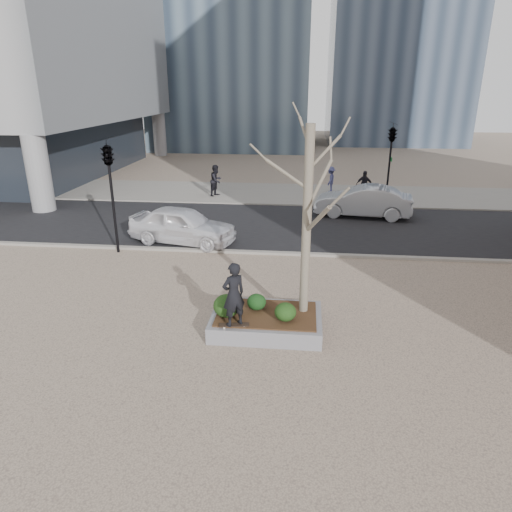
# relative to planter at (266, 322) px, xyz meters

# --- Properties ---
(ground) EXTENTS (120.00, 120.00, 0.00)m
(ground) POSITION_rel_planter_xyz_m (-1.00, 0.00, -0.23)
(ground) COLOR tan
(ground) RESTS_ON ground
(street) EXTENTS (60.00, 8.00, 0.02)m
(street) POSITION_rel_planter_xyz_m (-1.00, 10.00, -0.21)
(street) COLOR black
(street) RESTS_ON ground
(far_sidewalk) EXTENTS (60.00, 6.00, 0.02)m
(far_sidewalk) POSITION_rel_planter_xyz_m (-1.00, 17.00, -0.21)
(far_sidewalk) COLOR gray
(far_sidewalk) RESTS_ON ground
(planter) EXTENTS (3.00, 2.00, 0.45)m
(planter) POSITION_rel_planter_xyz_m (0.00, 0.00, 0.00)
(planter) COLOR gray
(planter) RESTS_ON ground
(planter_mulch) EXTENTS (2.70, 1.70, 0.04)m
(planter_mulch) POSITION_rel_planter_xyz_m (0.00, 0.00, 0.25)
(planter_mulch) COLOR #382314
(planter_mulch) RESTS_ON planter
(sycamore_tree) EXTENTS (2.80, 2.80, 6.60)m
(sycamore_tree) POSITION_rel_planter_xyz_m (1.00, 0.30, 3.56)
(sycamore_tree) COLOR gray
(sycamore_tree) RESTS_ON planter_mulch
(shrub_left) EXTENTS (0.72, 0.72, 0.61)m
(shrub_left) POSITION_rel_planter_xyz_m (-1.05, -0.27, 0.57)
(shrub_left) COLOR black
(shrub_left) RESTS_ON planter_mulch
(shrub_middle) EXTENTS (0.53, 0.53, 0.45)m
(shrub_middle) POSITION_rel_planter_xyz_m (-0.29, 0.21, 0.49)
(shrub_middle) COLOR #123A15
(shrub_middle) RESTS_ON planter_mulch
(shrub_right) EXTENTS (0.58, 0.58, 0.49)m
(shrub_right) POSITION_rel_planter_xyz_m (0.53, -0.34, 0.51)
(shrub_right) COLOR #123912
(shrub_right) RESTS_ON planter_mulch
(skateboard) EXTENTS (0.80, 0.33, 0.08)m
(skateboard) POSITION_rel_planter_xyz_m (-0.78, -0.78, 0.26)
(skateboard) COLOR black
(skateboard) RESTS_ON planter
(skateboarder) EXTENTS (0.75, 0.70, 1.71)m
(skateboarder) POSITION_rel_planter_xyz_m (-0.78, -0.78, 1.16)
(skateboarder) COLOR black
(skateboarder) RESTS_ON skateboard
(police_car) EXTENTS (4.85, 2.78, 1.55)m
(police_car) POSITION_rel_planter_xyz_m (-4.17, 7.00, 0.57)
(police_car) COLOR white
(police_car) RESTS_ON street
(car_silver) EXTENTS (5.01, 2.33, 1.59)m
(car_silver) POSITION_rel_planter_xyz_m (3.92, 12.05, 0.59)
(car_silver) COLOR #A6A8AE
(car_silver) RESTS_ON street
(pedestrian_a) EXTENTS (1.02, 1.12, 1.87)m
(pedestrian_a) POSITION_rel_planter_xyz_m (-4.39, 15.92, 0.73)
(pedestrian_a) COLOR black
(pedestrian_a) RESTS_ON far_sidewalk
(pedestrian_b) EXTENTS (0.80, 1.14, 1.60)m
(pedestrian_b) POSITION_rel_planter_xyz_m (2.54, 17.64, 0.60)
(pedestrian_b) COLOR #3D406F
(pedestrian_b) RESTS_ON far_sidewalk
(pedestrian_c) EXTENTS (1.06, 0.71, 1.67)m
(pedestrian_c) POSITION_rel_planter_xyz_m (4.43, 15.95, 0.63)
(pedestrian_c) COLOR black
(pedestrian_c) RESTS_ON far_sidewalk
(traffic_light_near) EXTENTS (0.60, 2.48, 4.50)m
(traffic_light_near) POSITION_rel_planter_xyz_m (-6.50, 5.60, 2.02)
(traffic_light_near) COLOR black
(traffic_light_near) RESTS_ON ground
(traffic_light_far) EXTENTS (0.60, 2.48, 4.50)m
(traffic_light_far) POSITION_rel_planter_xyz_m (5.50, 14.60, 2.02)
(traffic_light_far) COLOR black
(traffic_light_far) RESTS_ON ground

